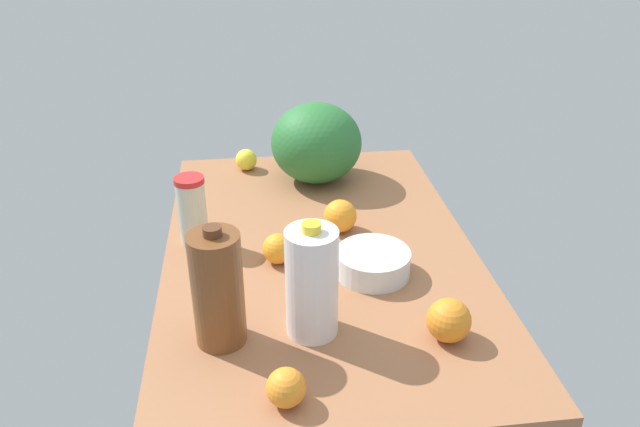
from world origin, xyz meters
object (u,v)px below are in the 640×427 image
Objects in this scene: mixing_bowl at (373,263)px; chocolate_milk_jug at (218,289)px; watermelon at (316,143)px; tumbler_cup at (192,210)px; orange_loose at (449,320)px; orange_near_front at (278,249)px; orange_by_jug at (286,388)px; milk_jug at (312,283)px; orange_far_back at (340,216)px; lemon_beside_bowl at (246,160)px.

chocolate_milk_jug is at bearing 119.44° from mixing_bowl.
watermelon is 1.50× the size of tumbler_cup.
chocolate_milk_jug is 39.56cm from tumbler_cup.
chocolate_milk_jug is 45.47cm from orange_loose.
chocolate_milk_jug reaches higher than tumbler_cup.
orange_near_front is at bearing 162.21° from watermelon.
tumbler_cup is at bearing 17.99° from orange_by_jug.
watermelon is 3.67× the size of orange_near_front.
tumbler_cup is 23.97cm from orange_near_front.
milk_jug is 22.01cm from orange_by_jug.
milk_jug is 41.94cm from orange_far_back.
chocolate_milk_jug is at bearing 154.43° from orange_near_front.
orange_by_jug is at bearing -148.66° from chocolate_milk_jug.
chocolate_milk_jug is 50.62cm from orange_far_back.
orange_loose is 1.21× the size of orange_near_front.
watermelon reaches higher than lemon_beside_bowl.
orange_far_back reaches higher than mixing_bowl.
orange_far_back is (1.40, -37.08, -4.74)cm from tumbler_cup.
orange_by_jug is at bearing 112.22° from orange_loose.
milk_jug is at bearing -171.82° from lemon_beside_bowl.
chocolate_milk_jug is (-0.57, 18.12, 0.39)cm from milk_jug.
chocolate_milk_jug reaches higher than lemon_beside_bowl.
orange_far_back is (45.41, 14.70, -0.15)cm from orange_loose.
watermelon is 24.72cm from lemon_beside_bowl.
orange_loose reaches higher than lemon_beside_bowl.
orange_near_front is (26.98, -12.91, -8.36)cm from chocolate_milk_jug.
watermelon is at bearing 4.24° from orange_far_back.
chocolate_milk_jug reaches higher than watermelon.
tumbler_cup reaches higher than mixing_bowl.
orange_loose reaches higher than orange_by_jug.
lemon_beside_bowl is at bearing -4.47° from chocolate_milk_jug.
orange_far_back reaches higher than orange_near_front.
mixing_bowl is 26.69cm from orange_loose.
orange_by_jug is 0.96× the size of orange_near_front.
orange_loose reaches higher than orange_far_back.
tumbler_cup is 68.12cm from orange_loose.
orange_loose is 45.15cm from orange_near_front.
orange_far_back is (58.93, -18.40, 0.77)cm from orange_by_jug.
milk_jug is 26.32cm from mixing_bowl.
watermelon is at bearing -20.79° from chocolate_milk_jug.
chocolate_milk_jug reaches higher than orange_loose.
orange_by_jug is 0.79× the size of orange_loose.
lemon_beside_bowl is at bearing 24.01° from mixing_bowl.
orange_near_front reaches higher than mixing_bowl.
lemon_beside_bowl is (41.91, 23.41, -0.94)cm from orange_far_back.
milk_jug is 27.98cm from orange_loose.
milk_jug is at bearing 172.60° from watermelon.
watermelon is at bearing -17.79° from orange_near_front.
chocolate_milk_jug is at bearing -169.39° from tumbler_cup.
chocolate_milk_jug is at bearing 83.29° from orange_loose.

